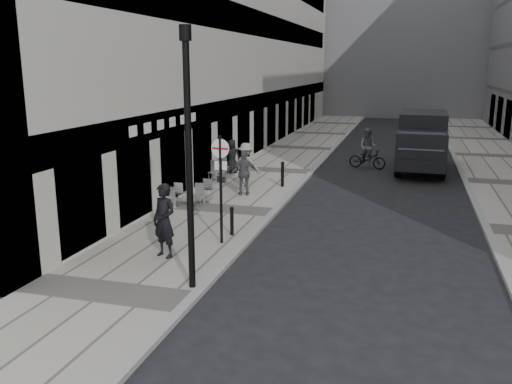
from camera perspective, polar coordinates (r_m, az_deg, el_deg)
ground at (r=10.05m, az=-13.51°, el=-17.95°), size 120.00×120.00×0.00m
sidewalk at (r=26.71m, az=1.58°, el=2.24°), size 4.00×60.00×0.12m
building_far at (r=63.76m, az=13.78°, el=18.13°), size 24.00×16.00×22.00m
walking_man at (r=14.57m, az=-9.65°, el=-3.00°), size 0.85×0.71×2.00m
sign_post at (r=15.27m, az=-3.74°, el=1.79°), size 0.54×0.12×3.12m
lamppost at (r=11.97m, az=-7.11°, el=4.61°), size 0.26×0.26×5.85m
bollard_near at (r=16.36m, az=-2.56°, el=-3.16°), size 0.11×0.11×0.83m
bollard_far at (r=22.90m, az=2.80°, el=1.81°), size 0.13×0.13×1.00m
panel_van at (r=28.17m, az=17.11°, el=5.41°), size 2.41×6.11×2.85m
cyclist at (r=28.08m, az=11.67°, el=4.04°), size 1.99×1.07×2.04m
pedestrian_a at (r=21.26m, az=-1.23°, el=2.00°), size 1.12×0.72×1.78m
pedestrian_b at (r=22.71m, az=-1.05°, el=2.85°), size 1.28×0.83×1.87m
pedestrian_c at (r=25.81m, az=-2.55°, el=3.79°), size 0.91×0.75×1.60m
cafe_table_near at (r=24.15m, az=-3.91°, el=2.39°), size 0.77×1.73×0.99m
cafe_table_mid at (r=19.79m, az=-8.59°, el=-0.40°), size 0.63×1.43×0.81m
cafe_table_far at (r=20.28m, az=-5.51°, el=0.03°), size 0.64×1.45×0.83m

